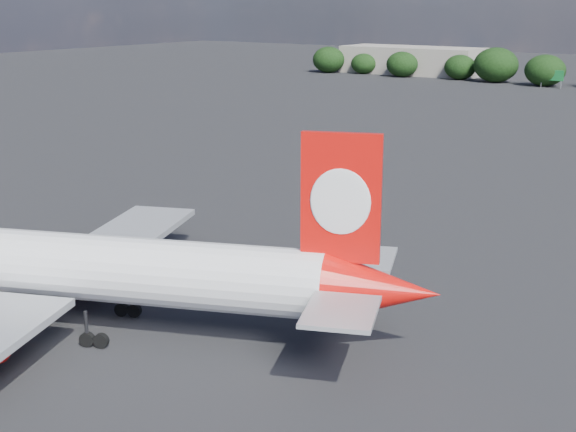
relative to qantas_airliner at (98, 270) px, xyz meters
The scene contains 4 objects.
ground 55.79m from the qantas_airliner, 95.90° to the left, with size 500.00×500.00×0.00m, color black.
qantas_airliner is the anchor object (origin of this frame).
terminal_building 200.24m from the qantas_airliner, 110.68° to the left, with size 42.00×16.00×8.00m.
highway_sign 172.97m from the qantas_airliner, 97.88° to the left, with size 6.00×0.30×4.50m.
Camera 1 is at (45.07, -29.31, 21.67)m, focal length 50.00 mm.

